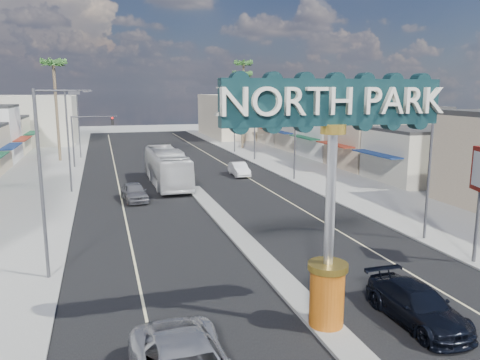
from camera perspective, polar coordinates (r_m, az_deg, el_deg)
ground at (r=44.44m, az=-6.07°, el=-0.73°), size 160.00×160.00×0.00m
road at (r=44.44m, az=-6.07°, el=-0.72°), size 20.00×120.00×0.01m
median_island at (r=29.31m, az=-0.28°, el=-6.65°), size 1.30×30.00×0.16m
sidewalk_left at (r=44.17m, az=-24.23°, el=-1.64°), size 8.00×120.00×0.12m
sidewalk_right at (r=48.87m, az=10.28°, el=0.29°), size 8.00×120.00×0.12m
storefront_row_right at (r=64.53m, az=13.15°, el=5.37°), size 12.00×42.00×6.00m
backdrop_far_left at (r=89.10m, az=-25.85°, el=6.67°), size 20.00×20.00×8.00m
backdrop_far_right at (r=92.88m, az=2.24°, el=7.88°), size 20.00×20.00×8.00m
gateway_sign at (r=17.01m, az=11.11°, el=0.55°), size 8.20×1.50×9.15m
traffic_signal_left at (r=57.03m, az=-17.95°, el=5.72°), size 5.09×0.45×6.00m
traffic_signal_right at (r=59.49m, az=0.12°, el=6.44°), size 5.09×0.45×6.00m
streetlight_l_near at (r=23.30m, az=-22.74°, el=0.52°), size 2.03×0.22×9.00m
streetlight_l_mid at (r=43.08m, az=-20.03°, el=5.12°), size 2.03×0.22×9.00m
streetlight_l_far at (r=64.99m, az=-18.96°, el=6.93°), size 2.03×0.22×9.00m
streetlight_r_near at (r=29.48m, az=21.93°, el=2.60°), size 2.03×0.22×9.00m
streetlight_r_mid at (r=46.71m, az=6.56°, el=6.11°), size 2.03×0.22×9.00m
streetlight_r_far at (r=67.46m, az=-0.82°, el=7.64°), size 2.03×0.22×9.00m
palm_left_far at (r=63.09m, az=-21.77°, el=12.50°), size 2.60×2.60×13.10m
palm_right_mid at (r=71.92m, az=0.30°, el=12.26°), size 2.60×2.60×12.10m
palm_right_far at (r=78.30m, az=0.44°, el=13.46°), size 2.60×2.60×14.10m
suv_right at (r=20.01m, az=20.80°, el=-14.05°), size 2.09×5.02×1.45m
car_parked_left at (r=39.10m, az=-12.77°, el=-1.42°), size 2.29×4.60×1.50m
car_parked_right at (r=49.35m, az=-0.12°, el=1.33°), size 1.60×4.30×1.40m
city_bus at (r=45.03m, az=-8.90°, el=1.55°), size 3.03×12.24×3.40m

